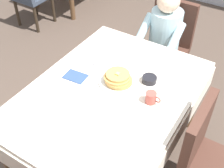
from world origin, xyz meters
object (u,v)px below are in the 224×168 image
(syrup_pitcher, at_px, (97,62))
(spoon_near_edge, at_px, (98,107))
(diner_person, at_px, (163,35))
(plate_breakfast, at_px, (118,83))
(bowl_butter, at_px, (149,79))
(fork_left_of_plate, at_px, (95,76))
(chair_diner, at_px, (168,40))
(cup_coffee, at_px, (151,98))
(breakfast_stack, at_px, (118,78))
(dining_table_main, at_px, (109,100))
(knife_right_of_plate, at_px, (139,94))
(chair_right_side, at_px, (206,156))

(syrup_pitcher, relative_size, spoon_near_edge, 0.53)
(diner_person, relative_size, spoon_near_edge, 7.47)
(plate_breakfast, relative_size, bowl_butter, 2.55)
(fork_left_of_plate, bearing_deg, chair_diner, -14.09)
(syrup_pitcher, bearing_deg, plate_breakfast, -21.18)
(plate_breakfast, distance_m, fork_left_of_plate, 0.19)
(chair_diner, bearing_deg, cup_coffee, 106.62)
(bowl_butter, bearing_deg, plate_breakfast, -142.69)
(fork_left_of_plate, bearing_deg, spoon_near_edge, -148.25)
(spoon_near_edge, bearing_deg, fork_left_of_plate, 116.00)
(plate_breakfast, distance_m, spoon_near_edge, 0.28)
(chair_diner, relative_size, syrup_pitcher, 11.62)
(syrup_pitcher, bearing_deg, breakfast_stack, -20.48)
(dining_table_main, xyz_separation_m, fork_left_of_plate, (-0.18, 0.09, 0.09))
(plate_breakfast, relative_size, knife_right_of_plate, 1.40)
(bowl_butter, bearing_deg, dining_table_main, -127.80)
(breakfast_stack, xyz_separation_m, fork_left_of_plate, (-0.19, -0.02, -0.05))
(chair_right_side, relative_size, cup_coffee, 8.23)
(chair_right_side, height_order, cup_coffee, chair_right_side)
(dining_table_main, distance_m, knife_right_of_plate, 0.23)
(bowl_butter, height_order, fork_left_of_plate, bowl_butter)
(diner_person, distance_m, breakfast_stack, 0.91)
(dining_table_main, xyz_separation_m, chair_right_side, (0.77, 0.00, -0.12))
(chair_diner, height_order, cup_coffee, chair_diner)
(bowl_butter, bearing_deg, fork_left_of_plate, -156.53)
(cup_coffee, height_order, bowl_butter, cup_coffee)
(plate_breakfast, height_order, knife_right_of_plate, plate_breakfast)
(plate_breakfast, xyz_separation_m, cup_coffee, (0.30, -0.05, 0.03))
(spoon_near_edge, bearing_deg, dining_table_main, 83.82)
(chair_diner, relative_size, spoon_near_edge, 6.20)
(bowl_butter, height_order, knife_right_of_plate, bowl_butter)
(diner_person, height_order, cup_coffee, diner_person)
(chair_diner, distance_m, diner_person, 0.21)
(breakfast_stack, bearing_deg, bowl_butter, 36.89)
(fork_left_of_plate, height_order, knife_right_of_plate, same)
(spoon_near_edge, bearing_deg, chair_right_side, 1.35)
(breakfast_stack, bearing_deg, diner_person, 92.17)
(breakfast_stack, distance_m, bowl_butter, 0.24)
(syrup_pitcher, bearing_deg, dining_table_main, -39.47)
(cup_coffee, distance_m, spoon_near_edge, 0.37)
(knife_right_of_plate, height_order, spoon_near_edge, same)
(cup_coffee, height_order, fork_left_of_plate, cup_coffee)
(syrup_pitcher, bearing_deg, knife_right_of_plate, -14.99)
(knife_right_of_plate, bearing_deg, breakfast_stack, 76.21)
(fork_left_of_plate, distance_m, spoon_near_edge, 0.33)
(cup_coffee, height_order, syrup_pitcher, cup_coffee)
(chair_diner, relative_size, diner_person, 0.83)
(chair_right_side, distance_m, spoon_near_edge, 0.80)
(syrup_pitcher, distance_m, fork_left_of_plate, 0.14)
(dining_table_main, height_order, cup_coffee, cup_coffee)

